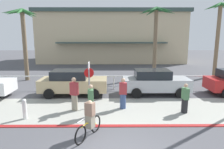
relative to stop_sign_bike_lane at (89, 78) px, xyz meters
The scene contains 17 objects.
ground_plane 5.94m from the stop_sign_bike_lane, 75.70° to the left, with size 80.00×80.00×0.00m, color #4C4C51.
sidewalk_strip 2.20m from the stop_sign_bike_lane, 11.35° to the right, with size 44.00×4.00×0.02m, color #9E9E93.
curb_paint 3.15m from the stop_sign_bike_lane, 58.35° to the right, with size 44.00×0.24×0.03m, color maroon.
building_backdrop 22.56m from the stop_sign_bike_lane, 86.63° to the left, with size 21.70×11.22×7.58m.
rail_fence 4.34m from the stop_sign_bike_lane, 70.70° to the left, with size 19.66×0.08×1.04m.
stop_sign_bike_lane is the anchor object (origin of this frame).
bollard_1 3.48m from the stop_sign_bike_lane, 153.65° to the right, with size 0.20×0.20×1.00m.
palm_tree_1 10.21m from the stop_sign_bike_lane, 131.02° to the left, with size 3.28×3.71×6.21m.
palm_tree_2 10.90m from the stop_sign_bike_lane, 58.33° to the left, with size 3.36×3.25×6.56m.
palm_tree_3 15.03m from the stop_sign_bike_lane, 38.41° to the left, with size 2.64×3.21×7.00m.
car_tan_1 3.04m from the stop_sign_bike_lane, 117.73° to the left, with size 4.40×2.02×1.69m.
car_silver_2 5.02m from the stop_sign_bike_lane, 33.18° to the left, with size 4.40×2.02×1.69m.
cyclist_yellow_0 3.36m from the stop_sign_bike_lane, 84.30° to the right, with size 0.87×1.65×1.50m.
pedestrian_0 5.10m from the stop_sign_bike_lane, ahead, with size 0.34×0.42×1.55m.
pedestrian_1 1.57m from the stop_sign_bike_lane, 81.28° to the right, with size 0.34×0.42×1.64m.
pedestrian_2 2.03m from the stop_sign_bike_lane, ahead, with size 0.41×0.33×1.70m.
pedestrian_3 1.18m from the stop_sign_bike_lane, 156.49° to the right, with size 0.47×0.42×1.80m.
Camera 1 is at (-0.27, -6.24, 3.93)m, focal length 32.84 mm.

